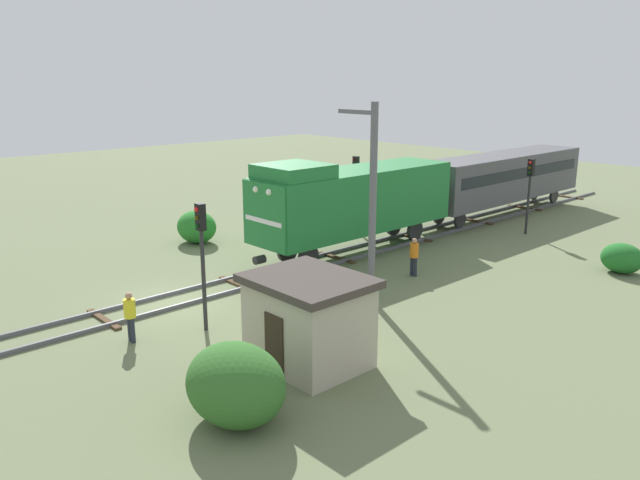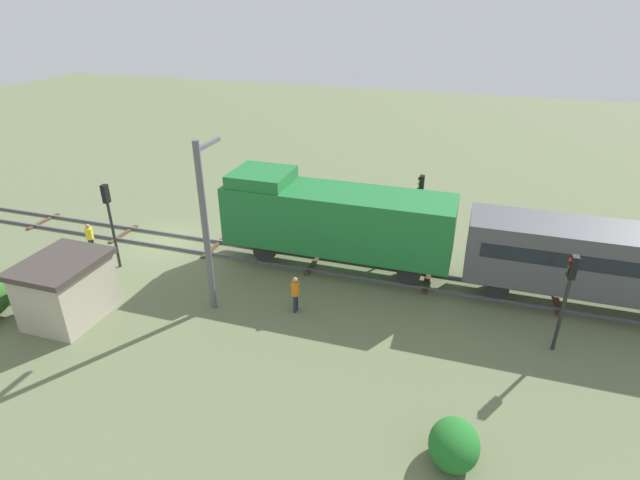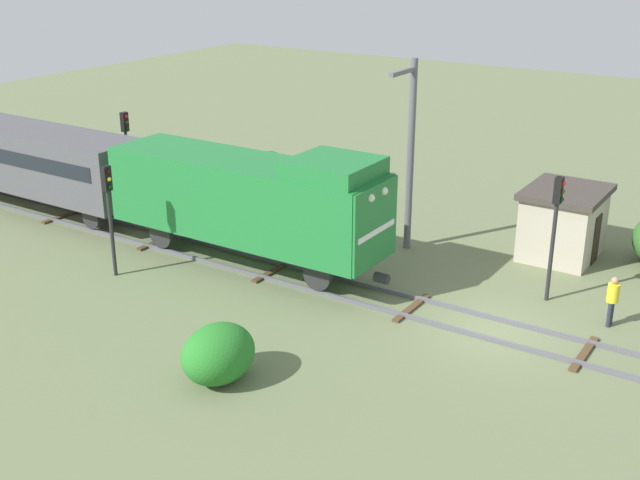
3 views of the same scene
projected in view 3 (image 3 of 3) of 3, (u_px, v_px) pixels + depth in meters
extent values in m
plane|color=#66704C|center=(493.00, 331.00, 25.56)|extent=(104.12, 104.12, 0.00)
cube|color=#595960|center=(484.00, 337.00, 24.96)|extent=(0.10, 69.41, 0.16)
cube|color=#595960|center=(501.00, 320.00, 26.09)|extent=(0.10, 69.41, 0.16)
cube|color=#4C3823|center=(584.00, 354.00, 24.07)|extent=(2.40, 0.24, 0.09)
cube|color=#4C3823|center=(412.00, 308.00, 27.01)|extent=(2.40, 0.24, 0.09)
cube|color=#4C3823|center=(273.00, 271.00, 29.96)|extent=(2.40, 0.24, 0.09)
cube|color=#4C3823|center=(160.00, 241.00, 32.91)|extent=(2.40, 0.24, 0.09)
cube|color=#4C3823|center=(65.00, 216.00, 35.85)|extent=(2.40, 0.24, 0.09)
cube|color=#1E7233|center=(244.00, 198.00, 29.64)|extent=(2.90, 11.00, 2.90)
cube|color=#1E7233|center=(334.00, 168.00, 27.03)|extent=(2.75, 2.80, 0.60)
cube|color=#1E7233|center=(375.00, 226.00, 26.82)|extent=(2.84, 0.10, 2.84)
cube|color=white|center=(376.00, 231.00, 26.87)|extent=(2.46, 0.06, 0.20)
sphere|color=white|center=(371.00, 198.00, 26.04)|extent=(0.28, 0.28, 0.28)
sphere|color=white|center=(384.00, 191.00, 26.75)|extent=(0.28, 0.28, 0.28)
cylinder|color=#262628|center=(382.00, 278.00, 27.32)|extent=(0.36, 0.50, 0.36)
cylinder|color=#262628|center=(317.00, 275.00, 27.91)|extent=(0.18, 1.10, 1.10)
cylinder|color=#262628|center=(339.00, 262.00, 29.04)|extent=(0.18, 1.10, 1.10)
cylinder|color=#262628|center=(161.00, 235.00, 31.68)|extent=(0.18, 1.10, 1.10)
cylinder|color=#262628|center=(186.00, 224.00, 32.81)|extent=(0.18, 1.10, 1.10)
cube|color=#4C4C51|center=(17.00, 154.00, 36.40)|extent=(2.80, 14.00, 2.70)
cube|color=black|center=(16.00, 147.00, 36.28)|extent=(2.84, 12.88, 0.64)
cylinder|color=#262628|center=(91.00, 218.00, 33.74)|extent=(0.16, 0.96, 0.96)
cylinder|color=#262628|center=(117.00, 209.00, 34.87)|extent=(0.16, 0.96, 0.96)
cylinder|color=#262628|center=(553.00, 240.00, 26.92)|extent=(0.14, 0.14, 4.41)
cube|color=black|center=(558.00, 190.00, 26.30)|extent=(0.32, 0.24, 0.90)
sphere|color=red|center=(564.00, 183.00, 26.13)|extent=(0.16, 0.16, 0.16)
sphere|color=#3C3306|center=(563.00, 191.00, 26.23)|extent=(0.16, 0.16, 0.16)
sphere|color=black|center=(562.00, 200.00, 26.33)|extent=(0.16, 0.16, 0.16)
cylinder|color=#262628|center=(111.00, 222.00, 28.99)|extent=(0.14, 0.14, 4.19)
cube|color=black|center=(106.00, 178.00, 28.40)|extent=(0.32, 0.24, 0.90)
sphere|color=#390606|center=(108.00, 172.00, 28.23)|extent=(0.16, 0.16, 0.16)
sphere|color=yellow|center=(109.00, 179.00, 28.33)|extent=(0.16, 0.16, 0.16)
sphere|color=black|center=(110.00, 187.00, 28.43)|extent=(0.16, 0.16, 0.16)
cylinder|color=#262628|center=(128.00, 156.00, 37.69)|extent=(0.14, 0.14, 4.14)
cube|color=black|center=(125.00, 122.00, 37.12)|extent=(0.32, 0.24, 0.90)
sphere|color=red|center=(126.00, 116.00, 36.95)|extent=(0.16, 0.16, 0.16)
sphere|color=#3C3306|center=(127.00, 122.00, 37.05)|extent=(0.16, 0.16, 0.16)
sphere|color=black|center=(127.00, 128.00, 37.15)|extent=(0.16, 0.16, 0.16)
cylinder|color=#262B38|center=(609.00, 315.00, 25.68)|extent=(0.15, 0.15, 0.85)
cylinder|color=#262B38|center=(611.00, 312.00, 25.83)|extent=(0.15, 0.15, 0.85)
cylinder|color=yellow|center=(613.00, 293.00, 25.49)|extent=(0.38, 0.38, 0.62)
sphere|color=tan|center=(615.00, 281.00, 25.34)|extent=(0.23, 0.23, 0.23)
cylinder|color=#262B38|center=(320.00, 227.00, 33.32)|extent=(0.15, 0.15, 0.85)
cylinder|color=#262B38|center=(323.00, 226.00, 33.48)|extent=(0.15, 0.15, 0.85)
cylinder|color=orange|center=(322.00, 210.00, 33.14)|extent=(0.38, 0.38, 0.62)
sphere|color=tan|center=(322.00, 200.00, 32.99)|extent=(0.23, 0.23, 0.23)
cylinder|color=#595960|center=(410.00, 157.00, 31.00)|extent=(0.28, 0.28, 7.55)
cube|color=#595960|center=(403.00, 72.00, 29.09)|extent=(1.80, 0.16, 0.16)
cube|color=#B2A893|center=(563.00, 226.00, 31.09)|extent=(3.20, 2.60, 2.50)
cube|color=#3F3833|center=(567.00, 192.00, 30.60)|extent=(3.50, 2.90, 0.24)
cube|color=#2D2319|center=(596.00, 239.00, 30.52)|extent=(0.80, 0.06, 1.90)
ellipsoid|color=#216B26|center=(268.00, 164.00, 41.59)|extent=(1.82, 1.49, 1.33)
ellipsoid|color=#257526|center=(218.00, 354.00, 22.45)|extent=(2.31, 1.89, 1.68)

